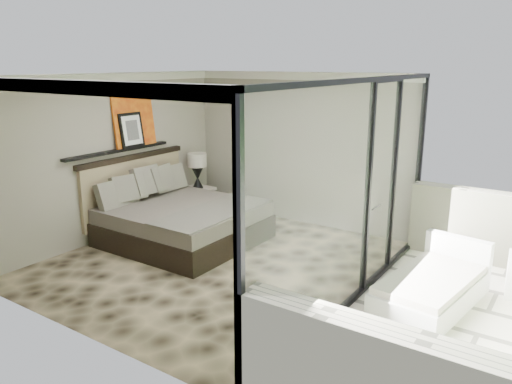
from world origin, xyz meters
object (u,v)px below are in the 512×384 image
Objects in this scene: bed at (179,219)px; table_lamp at (197,166)px; lounger at (433,287)px; nightstand at (197,199)px.

bed reaches higher than table_lamp.
bed is at bearing -170.97° from lounger.
bed is 4.18× the size of nightstand.
nightstand is (-0.79, 1.39, -0.10)m from bed.
lounger is (4.24, 0.08, -0.17)m from bed.
table_lamp is 5.25m from lounger.
bed is 1.27× the size of lounger.
table_lamp is (0.01, 0.02, 0.69)m from nightstand.
nightstand is at bearing 173.30° from lounger.
nightstand is 5.20m from lounger.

